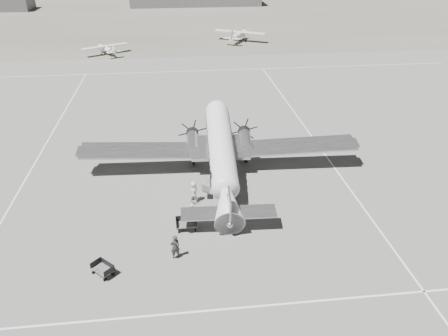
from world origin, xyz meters
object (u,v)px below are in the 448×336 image
passenger (194,192)px  ground_crew (175,247)px  shed_secondary (1,3)px  light_plane_left (106,50)px  baggage_cart_far (103,269)px  ramp_agent (194,203)px  baggage_cart_near (186,224)px  dc3_airliner (221,154)px  light_plane_right (239,36)px

passenger → ground_crew: bearing=173.0°
shed_secondary → light_plane_left: shed_secondary is taller
baggage_cart_far → ramp_agent: (6.63, 6.86, 0.45)m
light_plane_left → baggage_cart_near: (12.98, -58.69, -0.46)m
dc3_airliner → ground_crew: size_ratio=14.05×
baggage_cart_far → passenger: size_ratio=0.80×
baggage_cart_near → dc3_airliner: bearing=63.1°
baggage_cart_near → ground_crew: (-0.92, -3.35, 0.48)m
ground_crew → passenger: (1.75, 7.35, 0.00)m
light_plane_right → ramp_agent: (-13.38, -65.02, -0.30)m
light_plane_right → shed_secondary: bearing=169.9°
light_plane_right → baggage_cart_near: size_ratio=6.66×
baggage_cart_far → dc3_airliner: bearing=96.4°
shed_secondary → passenger: shed_secondary is taller
shed_secondary → baggage_cart_near: bearing=-66.7°
light_plane_right → baggage_cart_near: (-14.13, -67.32, -0.71)m
shed_secondary → ground_crew: shed_secondary is taller
shed_secondary → light_plane_left: size_ratio=1.96×
dc3_airliner → ramp_agent: bearing=-115.6°
light_plane_right → passenger: light_plane_right is taller
dc3_airliner → light_plane_left: bearing=110.6°
light_plane_left → ground_crew: 63.20m
baggage_cart_near → passenger: (0.82, 4.00, 0.48)m
light_plane_left → dc3_airliner: bearing=-102.5°
light_plane_left → ramp_agent: bearing=-106.9°
ramp_agent → ground_crew: bearing=156.2°
ramp_agent → passenger: bearing=-9.8°
baggage_cart_near → ground_crew: 3.51m
light_plane_left → baggage_cart_far: 63.65m
baggage_cart_far → ground_crew: size_ratio=0.81×
dc3_airliner → ramp_agent: size_ratio=15.27×
baggage_cart_near → baggage_cart_far: (-5.88, -4.56, -0.05)m
ground_crew → ramp_agent: bearing=-126.7°
baggage_cart_near → passenger: size_ratio=0.89×
ramp_agent → passenger: passenger is taller
dc3_airliner → passenger: bearing=-124.6°
dc3_airliner → baggage_cart_near: size_ratio=15.73×
light_plane_left → ground_crew: bearing=-109.6°
baggage_cart_near → ramp_agent: bearing=70.3°
baggage_cart_near → light_plane_right: bearing=76.5°
shed_secondary → dc3_airliner: size_ratio=0.66×
light_plane_left → baggage_cart_far: light_plane_left is taller
light_plane_left → passenger: passenger is taller
passenger → baggage_cart_far: bearing=148.3°
dc3_airliner → ground_crew: bearing=-109.9°
dc3_airliner → light_plane_right: dc3_airliner is taller
baggage_cart_near → baggage_cart_far: baggage_cart_near is taller
baggage_cart_far → ground_crew: bearing=57.8°
shed_secondary → ground_crew: bearing=-67.6°
light_plane_right → baggage_cart_far: size_ratio=7.38×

